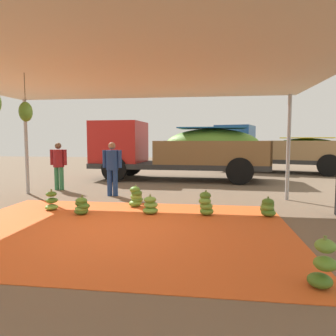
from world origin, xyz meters
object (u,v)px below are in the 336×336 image
object	(u,v)px
cargo_truck_main	(176,149)
banana_bunch_1	(136,197)
banana_bunch_8	(268,208)
worker_0	(59,162)
banana_bunch_7	(206,204)
worker_1	(112,165)
banana_bunch_4	(323,266)
banana_bunch_6	(82,206)
cargo_truck_far	(274,149)
banana_bunch_3	(52,201)
banana_bunch_2	(150,206)

from	to	relation	value
cargo_truck_main	banana_bunch_1	bearing A→B (deg)	-94.45
banana_bunch_8	worker_0	distance (m)	6.75
banana_bunch_1	banana_bunch_7	distance (m)	1.83
worker_1	banana_bunch_4	bearing A→B (deg)	-52.08
banana_bunch_1	banana_bunch_8	distance (m)	3.07
banana_bunch_6	worker_0	bearing A→B (deg)	123.91
banana_bunch_7	cargo_truck_far	size ratio (longest dim) A/B	0.08
banana_bunch_6	banana_bunch_4	bearing A→B (deg)	-35.62
worker_1	banana_bunch_8	bearing A→B (deg)	-25.69
banana_bunch_7	worker_0	world-z (taller)	worker_0
banana_bunch_1	cargo_truck_main	bearing A→B (deg)	85.55
worker_1	banana_bunch_7	bearing A→B (deg)	-36.66
banana_bunch_1	cargo_truck_main	xyz separation A→B (m)	(0.42, 5.36, 1.04)
banana_bunch_3	banana_bunch_6	world-z (taller)	banana_bunch_3
banana_bunch_3	banana_bunch_4	world-z (taller)	banana_bunch_4
worker_0	cargo_truck_main	bearing A→B (deg)	41.92
banana_bunch_8	cargo_truck_far	world-z (taller)	cargo_truck_far
banana_bunch_1	banana_bunch_4	xyz separation A→B (m)	(3.01, -3.81, 0.02)
banana_bunch_2	worker_1	world-z (taller)	worker_1
banana_bunch_7	cargo_truck_far	bearing A→B (deg)	70.91
banana_bunch_4	banana_bunch_8	bearing A→B (deg)	89.91
banana_bunch_1	banana_bunch_7	world-z (taller)	banana_bunch_7
banana_bunch_3	banana_bunch_6	distance (m)	0.96
banana_bunch_2	worker_1	bearing A→B (deg)	126.55
banana_bunch_6	cargo_truck_main	bearing A→B (deg)	77.44
cargo_truck_main	worker_0	distance (m)	4.74
banana_bunch_8	cargo_truck_main	size ratio (longest dim) A/B	0.06
banana_bunch_6	cargo_truck_main	size ratio (longest dim) A/B	0.06
banana_bunch_1	banana_bunch_2	distance (m)	0.83
banana_bunch_4	banana_bunch_8	xyz separation A→B (m)	(0.01, 3.24, -0.07)
cargo_truck_far	worker_1	world-z (taller)	cargo_truck_far
banana_bunch_7	worker_0	distance (m)	5.63
banana_bunch_2	worker_0	bearing A→B (deg)	141.38
banana_bunch_2	banana_bunch_8	distance (m)	2.53
cargo_truck_main	cargo_truck_far	distance (m)	5.96
worker_1	banana_bunch_3	bearing A→B (deg)	-113.34
banana_bunch_2	banana_bunch_3	bearing A→B (deg)	178.11
banana_bunch_2	banana_bunch_8	size ratio (longest dim) A/B	1.08
banana_bunch_1	worker_1	world-z (taller)	worker_1
banana_bunch_2	cargo_truck_main	world-z (taller)	cargo_truck_main
banana_bunch_6	banana_bunch_7	world-z (taller)	banana_bunch_7
banana_bunch_8	banana_bunch_1	bearing A→B (deg)	169.32
banana_bunch_4	banana_bunch_6	world-z (taller)	banana_bunch_4
banana_bunch_8	worker_1	bearing A→B (deg)	154.31
banana_bunch_6	banana_bunch_1	bearing A→B (deg)	43.80
worker_0	banana_bunch_3	bearing A→B (deg)	-66.34
banana_bunch_4	banana_bunch_6	bearing A→B (deg)	144.38
banana_bunch_2	banana_bunch_4	world-z (taller)	banana_bunch_4
cargo_truck_far	cargo_truck_main	bearing A→B (deg)	-141.36
cargo_truck_far	worker_1	size ratio (longest dim) A/B	4.33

